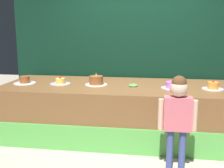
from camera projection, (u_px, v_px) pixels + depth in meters
name	position (u px, v px, depth m)	size (l,w,h in m)	color
ground_plane	(129.00, 154.00, 3.82)	(12.00, 12.00, 0.00)	#BCB29E
stage_platform	(133.00, 111.00, 4.40)	(4.10, 1.41, 0.82)	brown
curtain_backdrop	(137.00, 43.00, 4.98)	(4.56, 0.08, 2.86)	black
child_figure	(178.00, 111.00, 3.24)	(0.45, 0.21, 1.17)	#3F4C8C
donut	(133.00, 85.00, 4.24)	(0.14, 0.14, 0.03)	#59B259
cake_far_left	(25.00, 81.00, 4.47)	(0.35, 0.35, 0.12)	white
cake_left	(60.00, 82.00, 4.42)	(0.32, 0.32, 0.13)	silver
cake_center	(96.00, 81.00, 4.35)	(0.35, 0.35, 0.20)	white
cake_right	(172.00, 86.00, 4.10)	(0.33, 0.33, 0.10)	silver
cake_far_right	(213.00, 86.00, 4.04)	(0.31, 0.31, 0.14)	silver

